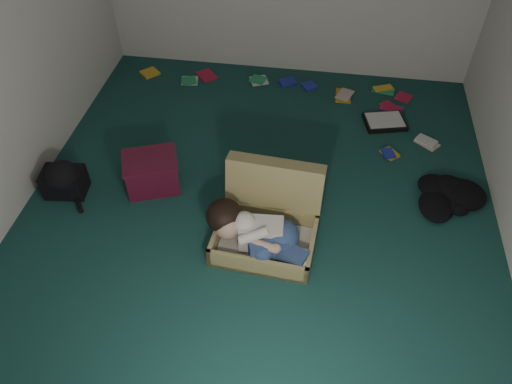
# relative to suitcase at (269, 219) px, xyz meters

# --- Properties ---
(floor) EXTENTS (4.50, 4.50, 0.00)m
(floor) POSITION_rel_suitcase_xyz_m (-0.12, 0.26, -0.17)
(floor) COLOR #163F39
(floor) RESTS_ON ground
(suitcase) EXTENTS (0.84, 0.82, 0.57)m
(suitcase) POSITION_rel_suitcase_xyz_m (0.00, 0.00, 0.00)
(suitcase) COLOR tan
(suitcase) RESTS_ON floor
(person) EXTENTS (0.84, 0.45, 0.36)m
(person) POSITION_rel_suitcase_xyz_m (-0.07, -0.19, 0.05)
(person) COLOR silver
(person) RESTS_ON suitcase
(maroon_bin) EXTENTS (0.56, 0.51, 0.32)m
(maroon_bin) POSITION_rel_suitcase_xyz_m (-1.08, 0.39, -0.01)
(maroon_bin) COLOR #531025
(maroon_bin) RESTS_ON floor
(backpack) EXTENTS (0.47, 0.39, 0.26)m
(backpack) POSITION_rel_suitcase_xyz_m (-1.82, 0.20, -0.04)
(backpack) COLOR black
(backpack) RESTS_ON floor
(clothing_pile) EXTENTS (0.52, 0.44, 0.15)m
(clothing_pile) POSITION_rel_suitcase_xyz_m (1.50, 0.58, -0.10)
(clothing_pile) COLOR black
(clothing_pile) RESTS_ON floor
(paper_tray) EXTENTS (0.46, 0.39, 0.06)m
(paper_tray) POSITION_rel_suitcase_xyz_m (0.98, 1.61, -0.14)
(paper_tray) COLOR black
(paper_tray) RESTS_ON floor
(book_scatter) EXTENTS (3.24, 1.30, 0.02)m
(book_scatter) POSITION_rel_suitcase_xyz_m (0.17, 1.98, -0.16)
(book_scatter) COLOR gold
(book_scatter) RESTS_ON floor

